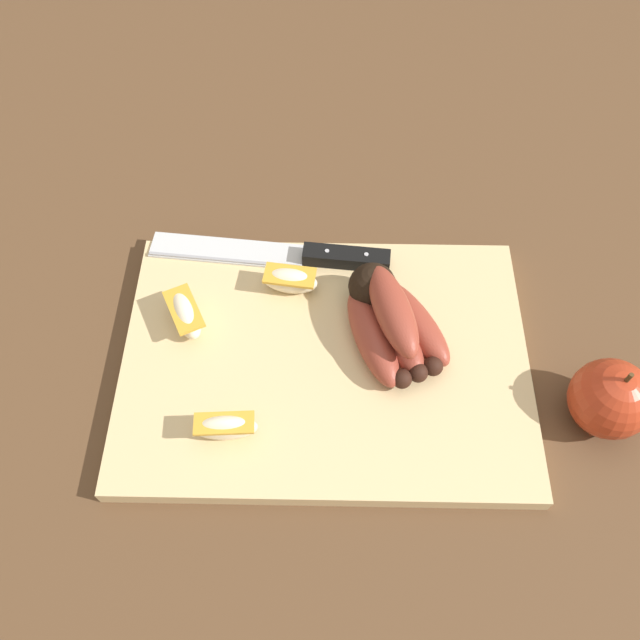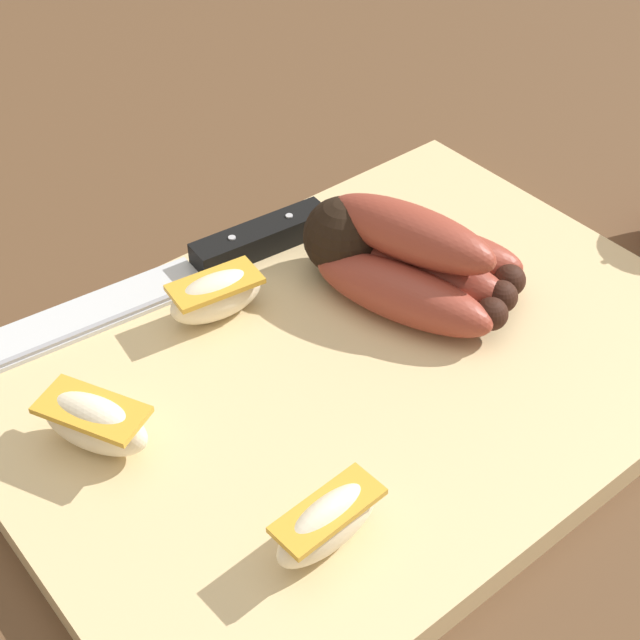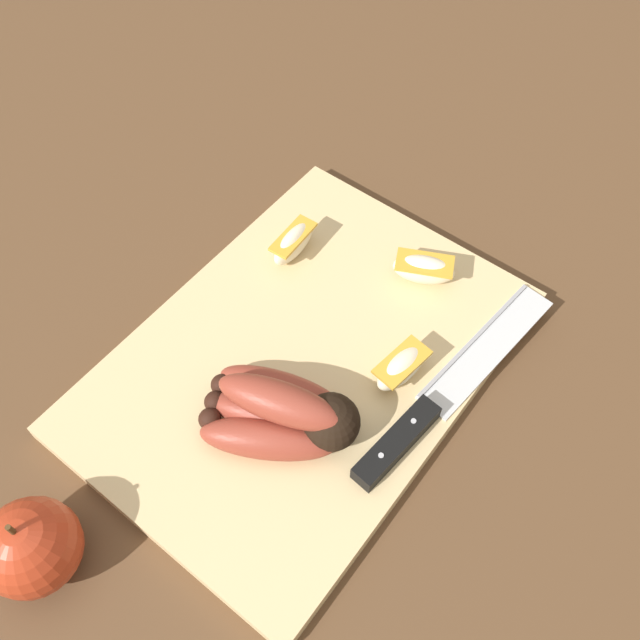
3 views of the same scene
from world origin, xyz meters
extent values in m
plane|color=brown|center=(0.00, 0.00, 0.00)|extent=(6.00, 6.00, 0.00)
cube|color=#DBBC84|center=(0.00, 0.00, 0.01)|extent=(0.43, 0.31, 0.02)
sphere|color=black|center=(0.05, 0.07, 0.05)|extent=(0.05, 0.05, 0.05)
ellipsoid|color=brown|center=(0.05, 0.01, 0.04)|extent=(0.07, 0.13, 0.03)
sphere|color=black|center=(0.08, -0.03, 0.04)|extent=(0.02, 0.02, 0.02)
ellipsoid|color=brown|center=(0.07, 0.02, 0.04)|extent=(0.08, 0.13, 0.03)
sphere|color=black|center=(0.09, -0.03, 0.04)|extent=(0.02, 0.02, 0.02)
ellipsoid|color=brown|center=(0.09, 0.03, 0.04)|extent=(0.10, 0.12, 0.03)
sphere|color=black|center=(0.11, -0.02, 0.04)|extent=(0.02, 0.02, 0.02)
ellipsoid|color=brown|center=(0.07, 0.03, 0.07)|extent=(0.07, 0.12, 0.04)
cube|color=silver|center=(-0.12, 0.14, 0.02)|extent=(0.18, 0.05, 0.00)
cube|color=#99999E|center=(-0.12, 0.12, 0.02)|extent=(0.18, 0.02, 0.00)
cube|color=black|center=(0.02, 0.12, 0.03)|extent=(0.10, 0.03, 0.02)
cylinder|color=#B2B2B7|center=(0.04, 0.12, 0.04)|extent=(0.01, 0.01, 0.00)
cylinder|color=#B2B2B7|center=(0.00, 0.13, 0.04)|extent=(0.01, 0.01, 0.00)
ellipsoid|color=#F4E5C1|center=(-0.04, 0.09, 0.04)|extent=(0.06, 0.03, 0.03)
cube|color=gold|center=(-0.04, 0.09, 0.05)|extent=(0.06, 0.03, 0.00)
ellipsoid|color=#F4E5C1|center=(-0.15, 0.04, 0.04)|extent=(0.05, 0.07, 0.03)
cube|color=gold|center=(-0.15, 0.04, 0.05)|extent=(0.05, 0.07, 0.00)
ellipsoid|color=#F4E5C1|center=(-0.10, -0.09, 0.04)|extent=(0.06, 0.03, 0.03)
cube|color=gold|center=(-0.10, -0.09, 0.05)|extent=(0.06, 0.03, 0.00)
camera|label=1|loc=(0.00, -0.33, 0.62)|focal=36.35mm
camera|label=2|loc=(-0.27, -0.30, 0.41)|focal=52.49mm
camera|label=3|loc=(0.27, 0.23, 0.61)|focal=39.19mm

